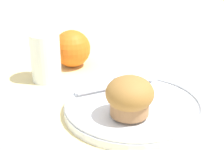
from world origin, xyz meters
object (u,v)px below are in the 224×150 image
at_px(butter_knife, 117,85).
at_px(juice_glass, 46,57).
at_px(muffin, 130,96).
at_px(orange_fruit, 72,49).

xyz_separation_m(butter_knife, juice_glass, (-0.07, 0.15, 0.03)).
relative_size(muffin, orange_fruit, 0.95).
height_order(butter_knife, juice_glass, juice_glass).
xyz_separation_m(butter_knife, orange_fruit, (0.01, 0.18, 0.02)).
bearing_deg(muffin, juice_glass, 94.62).
xyz_separation_m(muffin, juice_glass, (-0.02, 0.25, -0.00)).
bearing_deg(butter_knife, juice_glass, 129.84).
distance_m(muffin, juice_glass, 0.25).
bearing_deg(juice_glass, butter_knife, -64.20).
bearing_deg(orange_fruit, muffin, -103.28).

